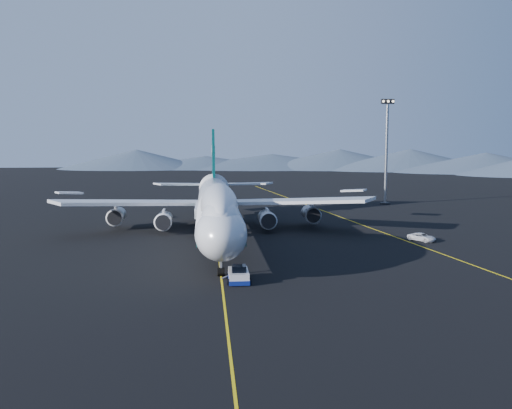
{
  "coord_description": "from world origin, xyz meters",
  "views": [
    {
      "loc": [
        -1.86,
        -97.21,
        17.39
      ],
      "look_at": [
        6.79,
        -0.23,
        6.0
      ],
      "focal_mm": 40.0,
      "sensor_mm": 36.0,
      "label": 1
    }
  ],
  "objects": [
    {
      "name": "ground",
      "position": [
        0.0,
        0.0,
        0.0
      ],
      "size": [
        500.0,
        500.0,
        0.0
      ],
      "primitive_type": "plane",
      "color": "black",
      "rests_on": "ground"
    },
    {
      "name": "taxiway_line_main",
      "position": [
        0.0,
        0.0,
        0.01
      ],
      "size": [
        0.25,
        220.0,
        0.01
      ],
      "primitive_type": "cube",
      "color": "yellow",
      "rests_on": "ground"
    },
    {
      "name": "taxiway_line_side",
      "position": [
        30.0,
        10.0,
        0.01
      ],
      "size": [
        28.08,
        198.09,
        0.01
      ],
      "primitive_type": "cube",
      "rotation": [
        0.0,
        0.0,
        0.14
      ],
      "color": "yellow",
      "rests_on": "ground"
    },
    {
      "name": "boeing_747",
      "position": [
        0.0,
        0.03,
        5.81
      ],
      "size": [
        59.62,
        72.43,
        19.37
      ],
      "color": "silver",
      "rests_on": "ground"
    },
    {
      "name": "pushback_tug",
      "position": [
        2.04,
        -29.5,
        0.68
      ],
      "size": [
        2.88,
        4.95,
        2.15
      ],
      "rotation": [
        0.0,
        0.0,
        -0.0
      ],
      "color": "silver",
      "rests_on": "ground"
    },
    {
      "name": "service_van",
      "position": [
        34.65,
        -4.81,
        0.67
      ],
      "size": [
        4.61,
        5.21,
        1.34
      ],
      "primitive_type": "imported",
      "rotation": [
        0.0,
        0.0,
        0.62
      ],
      "color": "silver",
      "rests_on": "ground"
    },
    {
      "name": "floodlight_mast",
      "position": [
        45.29,
        48.33,
        13.88
      ],
      "size": [
        3.39,
        2.54,
        27.4
      ],
      "rotation": [
        0.0,
        0.0,
        -0.25
      ],
      "color": "black",
      "rests_on": "ground"
    }
  ]
}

